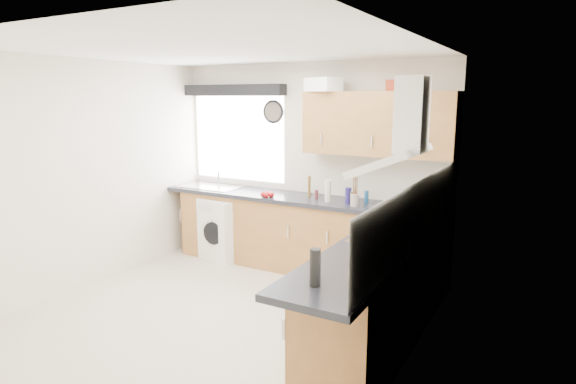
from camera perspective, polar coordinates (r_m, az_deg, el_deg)
The scene contains 36 objects.
ground_plane at distance 4.89m, azimuth -7.72°, elevation -14.17°, with size 3.60×3.60×0.00m, color beige.
ceiling at distance 4.45m, azimuth -8.59°, elevation 16.39°, with size 3.60×3.60×0.02m, color white.
wall_back at distance 6.01m, azimuth 2.41°, elevation 3.15°, with size 3.60×0.02×2.50m, color silver.
wall_front at distance 3.31m, azimuth -27.56°, elevation -4.73°, with size 3.60×0.02×2.50m, color silver.
wall_left at distance 5.77m, azimuth -22.44°, elevation 1.98°, with size 0.02×3.60×2.50m, color silver.
wall_right at distance 3.71m, azimuth 14.50°, elevation -2.20°, with size 0.02×3.60×2.50m, color silver.
window at distance 6.51m, azimuth -5.91°, elevation 6.37°, with size 1.40×0.02×1.10m, color white.
window_blind at distance 6.42m, azimuth -6.50°, elevation 11.92°, with size 1.50×0.18×0.14m, color black.
splashback at distance 4.01m, azimuth 15.45°, elevation -2.29°, with size 0.01×3.00×0.54m, color white.
base_cab_back at distance 5.98m, azimuth 0.21°, elevation -4.93°, with size 3.00×0.58×0.86m, color #8F5E2E.
base_cab_corner at distance 5.40m, azimuth 15.23°, elevation -7.10°, with size 0.60×0.60×0.86m, color #8F5E2E.
base_cab_right at distance 4.18m, azimuth 10.58°, elevation -12.36°, with size 0.58×2.10×0.86m, color #8F5E2E.
worktop_back at distance 5.81m, azimuth 1.02°, elevation -0.77°, with size 3.60×0.62×0.05m, color black.
worktop_right at distance 3.89m, azimuth 9.95°, elevation -6.97°, with size 0.62×2.42×0.05m, color black.
sink at distance 6.53m, azimuth -9.28°, elevation 0.98°, with size 0.84×0.46×0.10m, color silver, non-canonical shape.
oven at distance 4.32m, azimuth 11.12°, elevation -11.67°, with size 0.56×0.58×0.85m, color black.
hob_plate at distance 4.15m, azimuth 11.37°, elevation -5.40°, with size 0.52×0.52×0.01m, color silver.
extractor_hood at distance 3.97m, azimuth 13.22°, elevation 6.32°, with size 0.52×0.78×0.66m, color silver, non-canonical shape.
upper_cabinets at distance 5.42m, azimuth 10.64°, elevation 7.95°, with size 1.70×0.35×0.70m, color #8F5E2E.
washing_machine at distance 6.37m, azimuth -7.31°, elevation -4.28°, with size 0.55×0.53×0.80m, color white.
wall_clock at distance 6.18m, azimuth -1.81°, elevation 9.48°, with size 0.30×0.30×0.04m, color black.
casserole at distance 5.56m, azimuth 4.22°, elevation 12.58°, with size 0.37×0.27×0.15m, color white.
storage_box at distance 5.45m, azimuth 13.09°, elevation 12.19°, with size 0.26×0.22×0.12m, color #B5381D.
utensil_pot at distance 5.32m, azimuth 7.93°, elevation -0.97°, with size 0.10×0.10×0.13m, color gray.
kitchen_roll at distance 4.79m, azimuth 15.63°, elevation -1.84°, with size 0.12×0.12×0.26m, color white.
tomato_cluster at distance 5.77m, azimuth -2.43°, elevation -0.27°, with size 0.15×0.15×0.07m, color #AA0D12, non-canonical shape.
jar_0 at distance 5.51m, azimuth 4.77°, elevation 0.12°, with size 0.07×0.07×0.25m, color beige.
jar_1 at distance 5.45m, azimuth 7.15°, elevation -0.42°, with size 0.07×0.07×0.18m, color navy.
jar_2 at distance 5.66m, azimuth 3.40°, elevation -0.30°, with size 0.04×0.04×0.11m, color #541E21.
jar_3 at distance 5.78m, azimuth 2.52°, elevation 0.67°, with size 0.04×0.04×0.25m, color brown.
jar_4 at distance 5.48m, azimuth 9.27°, elevation -0.62°, with size 0.05×0.05×0.14m, color navy.
jar_5 at distance 5.37m, azimuth 7.59°, elevation -0.76°, with size 0.04×0.04×0.15m, color #413524.
bottle_0 at distance 3.07m, azimuth 3.23°, elevation -8.92°, with size 0.07×0.07×0.24m, color black.
bottle_1 at distance 3.39m, azimuth 8.50°, elevation -7.02°, with size 0.06×0.06×0.24m, color #3E161B.
bottle_2 at distance 3.29m, azimuth 8.15°, elevation -7.52°, with size 0.05×0.05×0.25m, color #3D2D22.
bottle_3 at distance 3.21m, azimuth 3.46°, elevation -8.65°, with size 0.05×0.05×0.17m, color #3F1616.
Camera 1 is at (2.72, -3.50, 2.08)m, focal length 30.00 mm.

